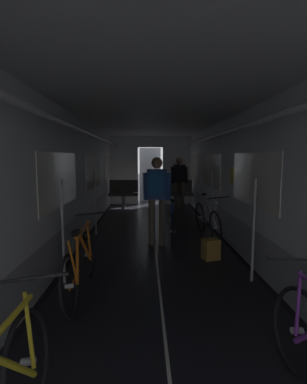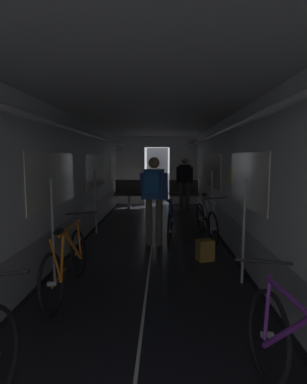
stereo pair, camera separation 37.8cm
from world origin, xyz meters
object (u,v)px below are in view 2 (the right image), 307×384
at_px(bench_seat_far_left, 129,191).
at_px(bicycle_purple, 306,379).
at_px(bicycle_orange, 67,263).
at_px(bicycle_silver, 207,220).
at_px(person_standing_near_bench, 185,180).
at_px(backpack_on_floor, 205,250).
at_px(bench_seat_far_right, 184,191).
at_px(bicycle_blue_in_aisle, 170,223).
at_px(person_cyclist_aisle, 154,193).

xyz_separation_m(bench_seat_far_left, bicycle_purple, (1.95, -8.22, -0.19)).
bearing_deg(bicycle_orange, bicycle_silver, 51.15).
xyz_separation_m(person_standing_near_bench, backpack_on_floor, (-0.00, -4.71, -0.81)).
xyz_separation_m(bicycle_purple, person_standing_near_bench, (-0.15, 7.84, 0.59)).
distance_m(bench_seat_far_right, bicycle_orange, 6.60).
bearing_deg(person_standing_near_bench, bench_seat_far_right, 90.41).
bearing_deg(bench_seat_far_left, bicycle_blue_in_aisle, -72.49).
bearing_deg(backpack_on_floor, bicycle_silver, 80.87).
relative_size(bicycle_purple, bicycle_silver, 1.00).
bearing_deg(bicycle_silver, person_standing_near_bench, 93.69).
bearing_deg(person_standing_near_bench, bench_seat_far_left, 168.21).
bearing_deg(bench_seat_far_left, person_cyclist_aisle, -77.58).
distance_m(bench_seat_far_right, person_cyclist_aisle, 4.37).
distance_m(bicycle_silver, person_cyclist_aisle, 1.36).
height_order(bicycle_blue_in_aisle, person_standing_near_bench, person_standing_near_bench).
bearing_deg(bench_seat_far_right, bicycle_purple, -88.97).
relative_size(bench_seat_far_right, bicycle_purple, 0.58).
height_order(person_cyclist_aisle, bicycle_blue_in_aisle, person_cyclist_aisle).
bearing_deg(bicycle_silver, backpack_on_floor, -99.13).
xyz_separation_m(bench_seat_far_left, bicycle_silver, (2.02, -3.73, -0.18)).
distance_m(bicycle_purple, bicycle_silver, 4.48).
distance_m(bench_seat_far_left, bicycle_silver, 4.25).
bearing_deg(bicycle_purple, backpack_on_floor, 92.65).
xyz_separation_m(bench_seat_far_left, person_standing_near_bench, (1.80, -0.38, 0.41)).
xyz_separation_m(bench_seat_far_left, bicycle_orange, (-0.07, -6.33, -0.19)).
relative_size(bicycle_orange, bicycle_silver, 1.00).
xyz_separation_m(person_cyclist_aisle, person_standing_near_bench, (0.86, 3.88, -0.04)).
relative_size(bench_seat_far_right, person_standing_near_bench, 0.58).
height_order(bicycle_orange, person_cyclist_aisle, person_cyclist_aisle).
height_order(bench_seat_far_left, bicycle_orange, bench_seat_far_left).
height_order(bicycle_purple, bicycle_silver, bicycle_purple).
relative_size(bench_seat_far_right, bicycle_orange, 0.58).
bearing_deg(bench_seat_far_left, bicycle_orange, -90.66).
xyz_separation_m(bench_seat_far_left, person_cyclist_aisle, (0.94, -4.26, 0.45)).
bearing_deg(person_standing_near_bench, bicycle_orange, -107.48).
bearing_deg(bicycle_blue_in_aisle, person_cyclist_aisle, -140.17).
xyz_separation_m(bench_seat_far_left, bicycle_blue_in_aisle, (1.26, -3.99, -0.18)).
distance_m(bicycle_purple, person_standing_near_bench, 7.86).
relative_size(bicycle_orange, backpack_on_floor, 4.97).
bearing_deg(bicycle_orange, person_cyclist_aisle, 63.99).
bearing_deg(bicycle_silver, bicycle_purple, -90.91).
bearing_deg(person_cyclist_aisle, person_standing_near_bench, 77.45).
height_order(bicycle_silver, person_standing_near_bench, person_standing_near_bench).
height_order(bicycle_orange, bicycle_silver, bicycle_orange).
xyz_separation_m(person_cyclist_aisle, backpack_on_floor, (0.86, -0.82, -0.85)).
distance_m(bench_seat_far_left, backpack_on_floor, 5.41).
xyz_separation_m(bicycle_silver, bicycle_blue_in_aisle, (-0.76, -0.26, 0.00)).
relative_size(bicycle_silver, person_standing_near_bench, 1.00).
bearing_deg(person_standing_near_bench, person_cyclist_aisle, -102.55).
relative_size(person_cyclist_aisle, bicycle_blue_in_aisle, 1.00).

